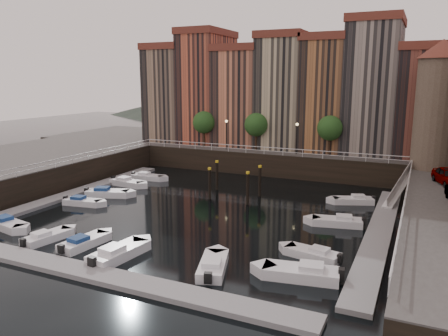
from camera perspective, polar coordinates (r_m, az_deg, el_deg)
The scene contains 26 objects.
ground at distance 43.97m, azimuth -1.84°, elevation -5.26°, with size 200.00×200.00×0.00m, color black.
quay_far at distance 67.31m, azimuth 8.07°, elevation 1.84°, with size 80.00×20.00×3.00m, color black.
dock_left at distance 52.22m, azimuth -18.49°, elevation -2.95°, with size 2.00×28.00×0.35m, color gray.
dock_right at distance 38.81m, azimuth 19.61°, elevation -7.98°, with size 2.00×28.00×0.35m, color gray.
dock_near at distance 30.62m, azimuth -16.56°, elevation -13.11°, with size 30.00×2.00×0.35m, color gray.
mountains at distance 148.71m, azimuth 18.28°, elevation 9.12°, with size 145.00×100.00×18.00m.
far_terrace at distance 63.11m, azimuth 10.57°, elevation 9.76°, with size 48.70×10.30×17.50m.
corner_tower at distance 52.22m, azimuth 26.17°, elevation 7.62°, with size 5.20×5.20×13.80m.
promenade_trees at distance 59.69m, azimuth 4.81°, elevation 5.61°, with size 21.20×3.20×5.20m.
street_lamps at distance 58.72m, azimuth 4.77°, elevation 4.84°, with size 10.36×0.36×4.18m.
railings at distance 47.36m, azimuth 0.77°, elevation 0.69°, with size 36.08×34.04×0.52m.
gangway at distance 48.88m, azimuth 22.01°, elevation -2.06°, with size 2.78×8.32×3.73m.
mooring_pilings at distance 47.59m, azimuth 1.20°, elevation -1.89°, with size 5.89×4.59×3.78m.
boat_left_0 at distance 42.56m, azimuth -26.51°, elevation -6.58°, with size 4.71×2.45×1.05m.
boat_left_1 at distance 47.30m, azimuth -18.03°, elevation -4.21°, with size 4.31×2.15×0.97m.
boat_left_2 at distance 49.86m, azimuth -15.06°, elevation -3.17°, with size 5.02×3.25×1.13m.
boat_left_3 at distance 54.34m, azimuth -12.58°, elevation -1.86°, with size 4.91×2.24×1.11m.
boat_left_4 at distance 57.03m, azimuth -9.97°, elevation -1.15°, with size 4.51×1.96×1.02m.
boat_right_0 at distance 29.44m, azimuth 10.24°, elevation -13.35°, with size 5.27×2.65×1.18m.
boat_right_1 at distance 32.69m, azimuth 11.62°, elevation -10.95°, with size 4.33×2.28×0.97m.
boat_right_2 at distance 40.07m, azimuth 14.72°, elevation -6.80°, with size 4.68×2.51×1.05m.
boat_right_4 at distance 47.45m, azimuth 16.63°, elevation -4.07°, with size 4.37×2.96×0.99m.
boat_near_0 at distance 37.99m, azimuth -22.19°, elevation -8.36°, with size 2.18×4.31×0.97m.
boat_near_1 at distance 35.81m, azimuth -17.87°, elevation -9.23°, with size 2.04×4.51×1.02m.
boat_near_2 at distance 32.90m, azimuth -13.68°, elevation -10.76°, with size 2.41×5.24×1.18m.
boat_near_3 at distance 30.08m, azimuth -1.47°, elevation -12.68°, with size 2.99×4.78×1.07m.
Camera 1 is at (18.83, -37.65, 12.69)m, focal length 35.00 mm.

